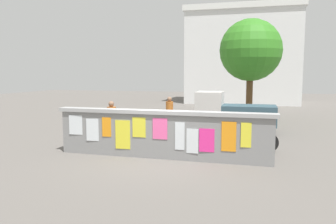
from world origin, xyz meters
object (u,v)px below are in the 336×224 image
at_px(person_bystander, 169,110).
at_px(tree_roadside, 251,51).
at_px(auto_rickshaw_truck, 231,113).
at_px(bicycle_near, 197,136).
at_px(bicycle_far, 253,141).
at_px(motorcycle, 161,127).
at_px(person_walking, 112,117).

distance_m(person_bystander, tree_roadside, 6.59).
distance_m(auto_rickshaw_truck, bicycle_near, 3.51).
bearing_deg(bicycle_near, person_bystander, 123.49).
xyz_separation_m(bicycle_far, tree_roadside, (-0.39, 7.88, 3.62)).
relative_size(auto_rickshaw_truck, motorcycle, 1.93).
distance_m(motorcycle, bicycle_near, 2.03).
distance_m(motorcycle, person_bystander, 1.72).
xyz_separation_m(motorcycle, person_walking, (-1.62, -1.36, 0.52)).
bearing_deg(tree_roadside, auto_rickshaw_truck, -99.43).
bearing_deg(bicycle_far, person_walking, 178.33).
relative_size(auto_rickshaw_truck, person_bystander, 2.23).
height_order(auto_rickshaw_truck, tree_roadside, tree_roadside).
bearing_deg(bicycle_near, auto_rickshaw_truck, 73.27).
height_order(bicycle_far, person_bystander, person_bystander).
bearing_deg(auto_rickshaw_truck, bicycle_near, -106.73).
bearing_deg(bicycle_far, auto_rickshaw_truck, 105.98).
height_order(auto_rickshaw_truck, bicycle_near, auto_rickshaw_truck).
distance_m(bicycle_near, tree_roadside, 8.44).
bearing_deg(person_bystander, tree_roadside, 53.70).
bearing_deg(person_walking, motorcycle, 39.88).
height_order(auto_rickshaw_truck, motorcycle, auto_rickshaw_truck).
xyz_separation_m(auto_rickshaw_truck, person_bystander, (-2.79, -0.61, 0.09)).
relative_size(bicycle_near, person_bystander, 1.04).
relative_size(bicycle_far, person_bystander, 1.06).
bearing_deg(person_bystander, bicycle_near, -56.51).
height_order(auto_rickshaw_truck, bicycle_far, auto_rickshaw_truck).
bearing_deg(motorcycle, person_walking, -140.12).
relative_size(motorcycle, person_walking, 1.16).
distance_m(bicycle_near, person_walking, 3.41).
relative_size(auto_rickshaw_truck, person_walking, 2.23).
bearing_deg(bicycle_far, bicycle_near, 168.06).
height_order(bicycle_near, bicycle_far, same).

